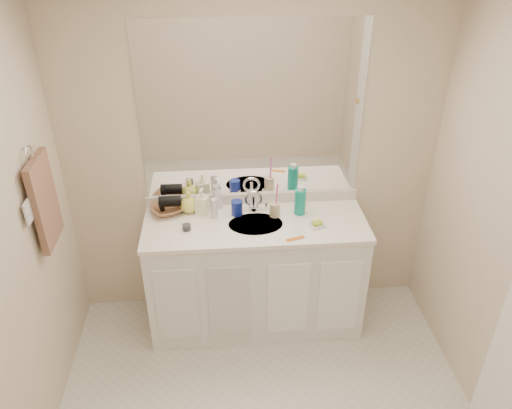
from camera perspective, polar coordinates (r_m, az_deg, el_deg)
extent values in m
cube|color=white|center=(1.85, 2.61, 20.92)|extent=(2.60, 2.60, 0.02)
cube|color=beige|center=(3.47, -0.43, 4.87)|extent=(2.60, 0.02, 2.40)
cube|color=white|center=(3.65, -0.06, -8.04)|extent=(1.50, 0.55, 0.85)
cube|color=white|center=(3.40, -0.07, -2.25)|extent=(1.52, 0.57, 0.03)
cube|color=silver|center=(3.59, -0.40, 0.74)|extent=(1.52, 0.03, 0.08)
cylinder|color=beige|center=(3.38, -0.04, -2.39)|extent=(0.37, 0.37, 0.02)
cylinder|color=silver|center=(3.49, -0.28, 0.14)|extent=(0.02, 0.02, 0.11)
cube|color=white|center=(3.32, -0.45, 10.42)|extent=(1.48, 0.01, 1.20)
cylinder|color=navy|center=(3.45, -2.20, -0.38)|extent=(0.10, 0.10, 0.11)
cylinder|color=#C0B087|center=(3.43, 2.17, -0.59)|extent=(0.08, 0.08, 0.10)
cylinder|color=#F540B2|center=(3.38, 2.37, 0.87)|extent=(0.02, 0.04, 0.21)
cylinder|color=#0B8976|center=(3.45, 5.05, 0.31)|extent=(0.10, 0.10, 0.19)
cube|color=silver|center=(3.37, 6.99, -2.38)|extent=(0.12, 0.10, 0.01)
cube|color=#A6C42F|center=(3.36, 7.01, -2.12)|extent=(0.08, 0.06, 0.02)
cube|color=orange|center=(3.23, 4.52, -3.92)|extent=(0.13, 0.06, 0.01)
cylinder|color=#333239|center=(3.33, -7.93, -2.60)|extent=(0.07, 0.07, 0.04)
cylinder|color=silver|center=(3.41, -4.78, -0.44)|extent=(0.06, 0.06, 0.15)
imported|color=silver|center=(3.52, -4.47, 0.92)|extent=(0.09, 0.09, 0.18)
imported|color=#F9F7CB|center=(3.47, -6.17, 0.42)|extent=(0.11, 0.11, 0.19)
imported|color=#E3E458|center=(3.50, -7.70, 0.30)|extent=(0.16, 0.16, 0.16)
imported|color=brown|center=(3.54, -10.05, -0.50)|extent=(0.30, 0.30, 0.06)
cylinder|color=black|center=(3.50, -9.81, 0.38)|extent=(0.15, 0.08, 0.08)
torus|color=silver|center=(3.02, -24.51, 5.21)|extent=(0.01, 0.11, 0.11)
cube|color=brown|center=(3.15, -23.01, 0.33)|extent=(0.04, 0.32, 0.55)
cube|color=silver|center=(2.97, -24.61, -0.81)|extent=(0.01, 0.08, 0.13)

